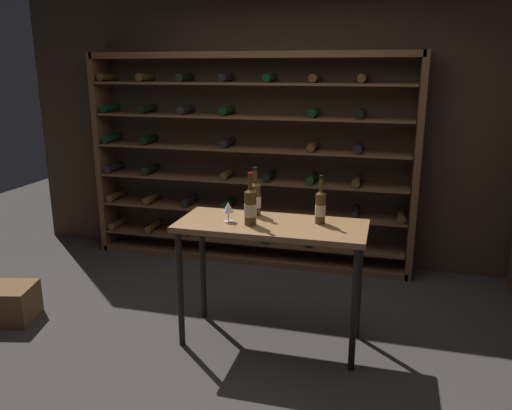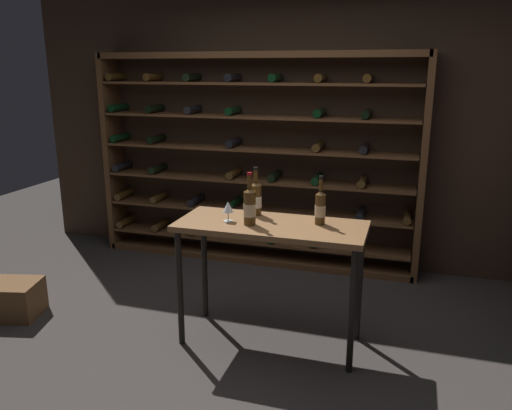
# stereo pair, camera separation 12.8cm
# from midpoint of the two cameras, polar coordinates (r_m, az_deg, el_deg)

# --- Properties ---
(ground_plane) EXTENTS (9.87, 9.87, 0.00)m
(ground_plane) POSITION_cam_midpoint_polar(r_m,az_deg,el_deg) (3.72, -4.05, -15.97)
(ground_plane) COLOR #383330
(back_wall) EXTENTS (5.61, 0.10, 3.00)m
(back_wall) POSITION_cam_midpoint_polar(r_m,az_deg,el_deg) (5.07, 2.87, 10.35)
(back_wall) COLOR #3D2B1E
(back_wall) RESTS_ON ground
(wine_rack) EXTENTS (3.24, 0.32, 2.07)m
(wine_rack) POSITION_cam_midpoint_polar(r_m,az_deg,el_deg) (5.03, -2.00, 4.96)
(wine_rack) COLOR brown
(wine_rack) RESTS_ON ground
(tasting_table) EXTENTS (1.30, 0.54, 0.90)m
(tasting_table) POSITION_cam_midpoint_polar(r_m,az_deg,el_deg) (3.50, 0.69, -3.72)
(tasting_table) COLOR brown
(tasting_table) RESTS_ON ground
(wine_crate) EXTENTS (0.55, 0.44, 0.28)m
(wine_crate) POSITION_cam_midpoint_polar(r_m,az_deg,el_deg) (4.53, -27.36, -9.80)
(wine_crate) COLOR brown
(wine_crate) RESTS_ON ground
(wine_bottle_red_label) EXTENTS (0.09, 0.09, 0.35)m
(wine_bottle_red_label) POSITION_cam_midpoint_polar(r_m,az_deg,el_deg) (3.63, -1.12, 0.78)
(wine_bottle_red_label) COLOR #4C3314
(wine_bottle_red_label) RESTS_ON tasting_table
(wine_bottle_gold_foil) EXTENTS (0.07, 0.07, 0.33)m
(wine_bottle_gold_foil) POSITION_cam_midpoint_polar(r_m,az_deg,el_deg) (3.45, 6.22, -0.18)
(wine_bottle_gold_foil) COLOR #4C3314
(wine_bottle_gold_foil) RESTS_ON tasting_table
(wine_bottle_amber_reserve) EXTENTS (0.08, 0.08, 0.36)m
(wine_bottle_amber_reserve) POSITION_cam_midpoint_polar(r_m,az_deg,el_deg) (3.40, -1.72, -0.14)
(wine_bottle_amber_reserve) COLOR #4C3314
(wine_bottle_amber_reserve) RESTS_ON tasting_table
(wine_glass_stemmed_center) EXTENTS (0.07, 0.07, 0.14)m
(wine_glass_stemmed_center) POSITION_cam_midpoint_polar(r_m,az_deg,el_deg) (3.48, -4.20, -0.35)
(wine_glass_stemmed_center) COLOR silver
(wine_glass_stemmed_center) RESTS_ON tasting_table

